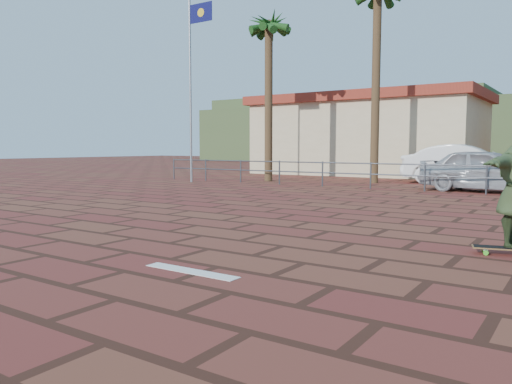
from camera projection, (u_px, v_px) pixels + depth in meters
ground at (209, 249)px, 7.70m from camera, size 120.00×120.00×0.00m
paint_stripe at (191, 271)px, 6.32m from camera, size 1.40×0.22×0.01m
guardrail at (425, 172)px, 17.55m from camera, size 24.06×0.06×1.00m
flagpole at (192, 77)px, 21.85m from camera, size 1.30×0.10×8.00m
palm_far_left at (269, 30)px, 22.40m from camera, size 2.40×2.40×8.25m
building_west at (369, 135)px, 29.01m from camera, size 12.60×7.60×4.50m
hill_back at (349, 128)px, 65.84m from camera, size 35.00×14.00×8.00m
car_silver at (487, 170)px, 17.35m from camera, size 4.65×2.37×1.52m
car_white at (466, 164)px, 21.00m from camera, size 5.20×2.15×1.68m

